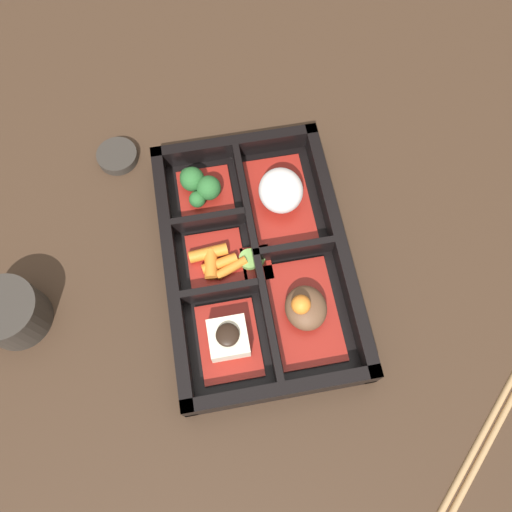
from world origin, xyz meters
TOP-DOWN VIEW (x-y plane):
  - ground_plane at (0.00, 0.00)m, footprint 3.00×3.00m
  - bento_base at (0.00, 0.00)m, footprint 0.32×0.21m
  - bento_rim at (-0.00, -0.00)m, footprint 0.32×0.21m
  - bowl_rice at (-0.07, 0.04)m, footprint 0.12×0.07m
  - bowl_stew at (0.07, 0.04)m, footprint 0.12×0.07m
  - bowl_greens at (-0.10, -0.05)m, footprint 0.07×0.07m
  - bowl_carrots at (-0.01, -0.05)m, footprint 0.07×0.07m
  - bowl_tofu at (0.09, -0.05)m, footprint 0.09×0.07m
  - bowl_pickles at (0.00, -0.00)m, footprint 0.04×0.03m
  - tea_cup at (0.02, -0.28)m, footprint 0.07×0.07m
  - chopsticks at (0.24, 0.20)m, footprint 0.15×0.16m
  - sauce_dish at (-0.18, -0.15)m, footprint 0.05×0.05m

SIDE VIEW (x-z plane):
  - ground_plane at x=0.00m, z-range 0.00..0.00m
  - chopsticks at x=0.24m, z-range 0.00..0.01m
  - bento_base at x=0.00m, z-range 0.00..0.01m
  - sauce_dish at x=-0.18m, z-range 0.00..0.01m
  - bowl_pickles at x=0.00m, z-range 0.01..0.02m
  - bowl_carrots at x=-0.01m, z-range 0.01..0.03m
  - bento_rim at x=0.00m, z-range 0.00..0.04m
  - bowl_tofu at x=0.09m, z-range 0.00..0.04m
  - bowl_stew at x=0.07m, z-range 0.00..0.05m
  - bowl_greens at x=-0.10m, z-range 0.01..0.04m
  - tea_cup at x=0.02m, z-range 0.00..0.05m
  - bowl_rice at x=-0.07m, z-range 0.01..0.06m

